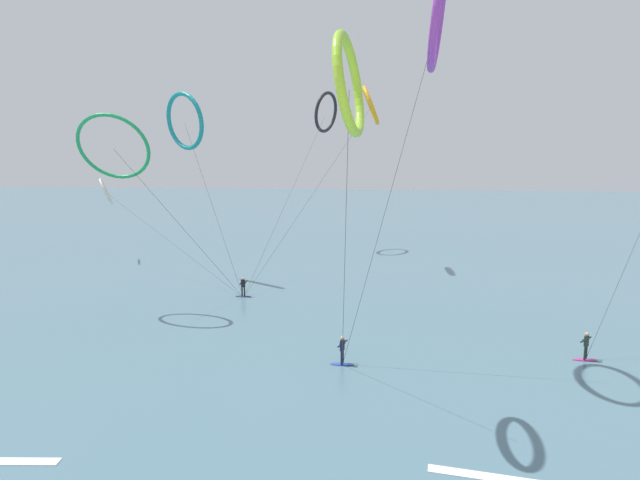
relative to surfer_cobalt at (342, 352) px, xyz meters
The scene contains 11 objects.
sea_water 86.23m from the surfer_cobalt, 90.96° to the left, with size 400.00×200.00×0.08m, color slate.
surfer_cobalt is the anchor object (origin of this frame).
surfer_navy 17.02m from the surfer_cobalt, 125.33° to the left, with size 1.40×0.70×1.70m.
surfer_magenta 14.31m from the surfer_cobalt, 10.45° to the left, with size 1.40×0.72×1.70m.
kite_amber 33.10m from the surfer_cobalt, 89.43° to the left, with size 11.22×16.96×19.63m.
kite_lime 15.17m from the surfer_cobalt, 82.74° to the right, with size 1.57×8.11×17.02m.
kite_violet 18.87m from the surfer_cobalt, 14.09° to the left, with size 5.62×5.43×21.71m.
kite_emerald 22.75m from the surfer_cobalt, 155.60° to the left, with size 10.70×7.59×15.06m.
kite_ivory 41.87m from the surfer_cobalt, 136.99° to the left, with size 21.77×16.09×9.72m.
kite_teal 30.19m from the surfer_cobalt, 130.25° to the left, with size 9.93×8.34×18.18m.
kite_charcoal 43.51m from the surfer_cobalt, 98.43° to the left, with size 5.63×28.46×20.51m.
Camera 1 is at (3.99, -10.27, 11.64)m, focal length 29.09 mm.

